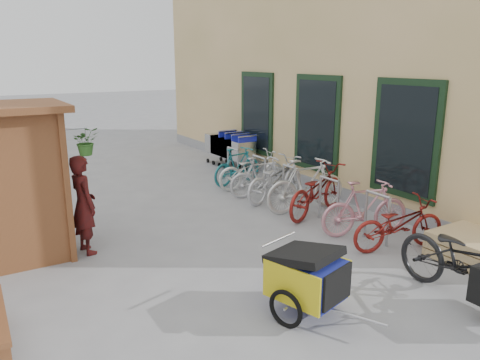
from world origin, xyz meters
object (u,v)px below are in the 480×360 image
shopping_carts (229,146)px  bike_2 (317,190)px  cargo_bike (471,264)px  bike_1 (365,208)px  bike_5 (261,177)px  bike_6 (252,170)px  child_trailer (307,276)px  person_kiosk (84,205)px  bike_4 (275,179)px  bike_7 (237,166)px  bike_0 (399,224)px  bike_3 (306,185)px  pallet_stack (477,249)px

shopping_carts → bike_2: shopping_carts is taller
shopping_carts → cargo_bike: size_ratio=0.97×
bike_1 → bike_2: size_ratio=0.87×
bike_5 → bike_6: size_ratio=0.88×
child_trailer → person_kiosk: person_kiosk is taller
bike_4 → bike_7: (-0.01, 1.61, -0.01)m
bike_1 → person_kiosk: bearing=84.2°
bike_2 → bike_5: bike_2 is taller
bike_0 → bike_7: 4.93m
child_trailer → bike_7: size_ratio=1.00×
bike_1 → bike_3: 1.60m
bike_3 → bike_6: (-0.01, 2.03, -0.09)m
shopping_carts → child_trailer: shopping_carts is taller
cargo_bike → person_kiosk: bearing=132.4°
bike_5 → bike_6: bike_5 is taller
pallet_stack → bike_6: bike_6 is taller
cargo_bike → bike_3: (0.63, 4.03, 0.01)m
child_trailer → bike_6: bearing=47.8°
bike_1 → cargo_bike: bearing=-178.6°
pallet_stack → bike_1: bearing=110.2°
bike_3 → bike_6: 2.03m
bike_2 → bike_3: bearing=-14.2°
shopping_carts → bike_4: shopping_carts is taller
bike_6 → person_kiosk: bearing=118.6°
child_trailer → bike_7: bearing=50.7°
person_kiosk → bike_2: bearing=-106.3°
pallet_stack → person_kiosk: size_ratio=0.75×
pallet_stack → bike_4: bearing=99.7°
child_trailer → bike_6: (2.53, 5.16, -0.03)m
bike_5 → bike_1: bearing=-167.6°
child_trailer → bike_7: (2.45, 5.71, -0.03)m
bike_6 → bike_3: bearing=-174.1°
pallet_stack → bike_7: bike_7 is taller
bike_4 → bike_5: 0.41m
child_trailer → bike_3: bearing=34.9°
bike_2 → bike_5: (-0.21, 1.66, -0.04)m
pallet_stack → bike_5: bearing=100.2°
bike_4 → bike_5: (-0.11, 0.40, -0.02)m
bike_4 → bike_7: 1.61m
child_trailer → cargo_bike: (1.91, -0.89, 0.05)m
person_kiosk → bike_6: person_kiosk is taller
bike_0 → person_kiosk: bearing=73.8°
bike_2 → bike_6: 2.33m
child_trailer → shopping_carts: bearing=50.6°
person_kiosk → bike_1: size_ratio=0.96×
bike_7 → bike_0: bearing=168.3°
cargo_bike → bike_6: (0.62, 6.06, -0.08)m
pallet_stack → bike_3: bike_3 is taller
child_trailer → bike_5: (2.35, 4.50, -0.03)m
bike_1 → bike_2: (0.00, 1.30, 0.00)m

